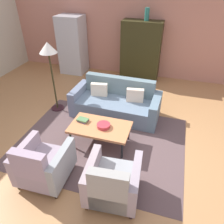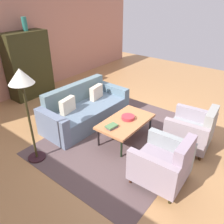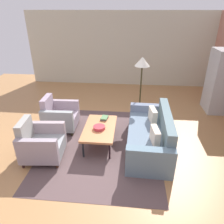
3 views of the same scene
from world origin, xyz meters
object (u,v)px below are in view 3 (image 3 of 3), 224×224
object	(u,v)px
coffee_table	(100,129)
book_stack	(104,118)
couch	(152,136)
armchair_left	(59,116)
refrigerator	(222,82)
floor_lamp	(142,67)
fruit_bowl	(99,128)
armchair_right	(40,143)

from	to	relation	value
coffee_table	book_stack	distance (m)	0.40
couch	armchair_left	world-z (taller)	armchair_left
refrigerator	floor_lamp	world-z (taller)	refrigerator
coffee_table	book_stack	xyz separation A→B (m)	(-0.39, 0.06, 0.07)
couch	fruit_bowl	distance (m)	1.20
coffee_table	fruit_bowl	bearing A→B (deg)	0.00
coffee_table	couch	bearing A→B (deg)	89.88
armchair_left	fruit_bowl	size ratio (longest dim) A/B	3.31
refrigerator	couch	bearing A→B (deg)	-45.02
armchair_right	refrigerator	xyz separation A→B (m)	(-2.73, 4.49, 0.58)
coffee_table	armchair_right	size ratio (longest dim) A/B	1.36
armchair_left	refrigerator	size ratio (longest dim) A/B	0.48
refrigerator	armchair_left	bearing A→B (deg)	-71.15
fruit_bowl	book_stack	world-z (taller)	fruit_bowl
floor_lamp	book_stack	bearing A→B (deg)	-38.01
armchair_left	refrigerator	bearing A→B (deg)	107.04
fruit_bowl	floor_lamp	bearing A→B (deg)	149.53
refrigerator	floor_lamp	xyz separation A→B (m)	(0.61, -2.38, 0.52)
couch	coffee_table	distance (m)	1.19
coffee_table	book_stack	bearing A→B (deg)	171.61
refrigerator	fruit_bowl	bearing A→B (deg)	-56.42
couch	coffee_table	bearing A→B (deg)	91.52
fruit_bowl	refrigerator	xyz separation A→B (m)	(-2.20, 3.32, 0.45)
armchair_right	refrigerator	bearing A→B (deg)	116.42
armchair_right	fruit_bowl	world-z (taller)	armchair_right
armchair_left	floor_lamp	world-z (taller)	floor_lamp
fruit_bowl	book_stack	bearing A→B (deg)	172.93
refrigerator	floor_lamp	size ratio (longest dim) A/B	1.08
floor_lamp	couch	bearing A→B (deg)	9.23
coffee_table	floor_lamp	distance (m)	2.07
armchair_left	floor_lamp	size ratio (longest dim) A/B	0.51
couch	armchair_right	world-z (taller)	armchair_right
book_stack	floor_lamp	bearing A→B (deg)	141.99
couch	armchair_right	bearing A→B (deg)	106.02
book_stack	floor_lamp	size ratio (longest dim) A/B	0.14
armchair_left	armchair_right	world-z (taller)	same
armchair_left	couch	bearing A→B (deg)	73.87
armchair_left	armchair_right	xyz separation A→B (m)	(1.20, 0.00, 0.00)
armchair_right	fruit_bowl	size ratio (longest dim) A/B	3.31
book_stack	refrigerator	size ratio (longest dim) A/B	0.13
coffee_table	floor_lamp	bearing A→B (deg)	148.31
book_stack	armchair_left	bearing A→B (deg)	-99.46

